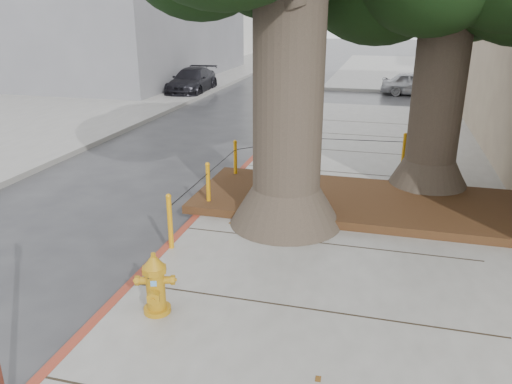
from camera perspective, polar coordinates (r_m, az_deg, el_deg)
ground at (r=6.90m, az=1.21°, el=-13.59°), size 140.00×140.00×0.00m
sidewalk_far at (r=36.09m, az=22.74°, el=12.58°), size 16.00×20.00×0.15m
curb_red at (r=9.51m, az=-6.97°, el=-3.29°), size 0.14×26.00×0.16m
planter_bed at (r=10.15m, az=11.42°, el=-1.08°), size 6.40×2.60×0.16m
bollard_ring at (r=10.68m, az=2.27°, el=2.84°), size 3.79×5.39×0.95m
fire_hydrant at (r=6.55m, az=-11.43°, el=-10.26°), size 0.45×0.44×0.84m
car_silver at (r=25.34m, az=17.79°, el=11.68°), size 3.22×1.38×1.08m
car_dark at (r=25.02m, az=-7.32°, el=12.49°), size 1.90×4.21×1.20m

